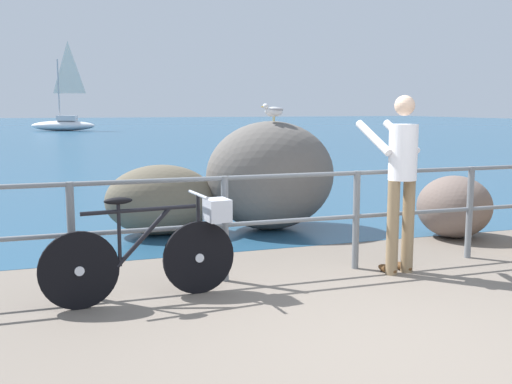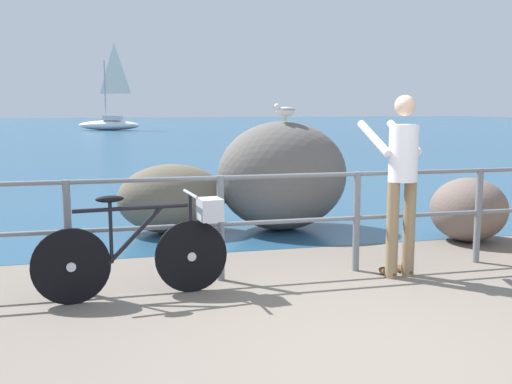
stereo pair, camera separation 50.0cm
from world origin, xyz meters
name	(u,v)px [view 1 (the left image)]	position (x,y,z in m)	size (l,w,h in m)	color
ground_plane	(116,152)	(0.00, 20.00, -0.05)	(120.00, 120.00, 0.10)	#6B6056
sea_surface	(83,127)	(0.00, 48.07, 0.00)	(120.00, 90.00, 0.01)	navy
promenade_railing	(293,212)	(0.00, 2.01, 0.64)	(9.89, 0.07, 1.02)	slate
bicycle	(158,247)	(-1.40, 1.68, 0.46)	(1.70, 0.48, 0.92)	black
person_at_railing	(401,175)	(1.04, 1.73, 0.99)	(0.52, 0.67, 1.78)	#8C7251
breakwater_boulder_main	(271,176)	(0.56, 4.20, 0.74)	(1.79, 1.33, 1.48)	#605B56
breakwater_boulder_left	(161,200)	(-0.93, 4.34, 0.46)	(1.44, 0.99, 0.92)	#615948
breakwater_boulder_right	(454,207)	(2.61, 2.95, 0.40)	(0.95, 0.93, 0.80)	#6C5B53
seagull	(274,111)	(0.57, 4.11, 1.62)	(0.34, 0.14, 0.23)	gold
sailboat	(64,121)	(-1.60, 40.55, 0.71)	(4.59, 2.49, 6.16)	white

